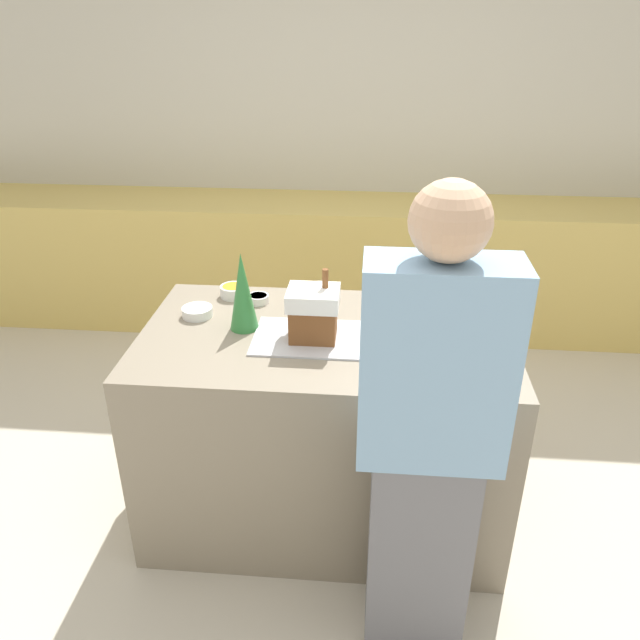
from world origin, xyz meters
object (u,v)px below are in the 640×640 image
candy_bowl_front_corner (447,306)px  candy_bowl_behind_tray (403,334)px  candy_bowl_near_tray_left (258,298)px  candy_bowl_far_left (234,291)px  candy_bowl_beside_tree (197,311)px  candy_bowl_far_right (320,291)px  candy_bowl_center_rear (404,318)px  person (429,440)px  baking_tray (313,338)px  gingerbread_house (313,312)px  decorative_tree (243,292)px

candy_bowl_front_corner → candy_bowl_behind_tray: (-0.20, -0.27, -0.00)m
candy_bowl_near_tray_left → candy_bowl_far_left: size_ratio=0.78×
candy_bowl_beside_tree → candy_bowl_far_right: size_ratio=0.96×
candy_bowl_center_rear → person: 0.74m
baking_tray → candy_bowl_near_tray_left: (-0.27, 0.31, 0.02)m
person → baking_tray: bearing=126.0°
gingerbread_house → candy_bowl_far_right: (-0.01, 0.39, -0.09)m
baking_tray → candy_bowl_beside_tree: size_ratio=3.68×
candy_bowl_near_tray_left → person: size_ratio=0.06×
candy_bowl_far_left → candy_bowl_front_corner: bearing=-4.5°
candy_bowl_near_tray_left → person: bearing=-52.1°
candy_bowl_behind_tray → candy_bowl_far_right: bearing=134.3°
candy_bowl_behind_tray → person: (0.06, -0.60, -0.05)m
gingerbread_house → candy_bowl_front_corner: bearing=28.2°
candy_bowl_far_left → candy_bowl_near_tray_left: bearing=-24.0°
decorative_tree → candy_bowl_near_tray_left: bearing=87.0°
decorative_tree → candy_bowl_near_tray_left: (0.01, 0.25, -0.14)m
candy_bowl_behind_tray → candy_bowl_center_rear: bearing=86.2°
candy_bowl_behind_tray → baking_tray: bearing=-175.4°
baking_tray → person: bearing=-54.0°
gingerbread_house → candy_bowl_front_corner: gingerbread_house is taller
gingerbread_house → candy_bowl_beside_tree: size_ratio=2.16×
candy_bowl_beside_tree → candy_bowl_near_tray_left: bearing=34.0°
decorative_tree → candy_bowl_far_right: bearing=49.3°
gingerbread_house → person: size_ratio=0.16×
baking_tray → candy_bowl_far_left: candy_bowl_far_left is taller
decorative_tree → person: size_ratio=0.19×
candy_bowl_far_left → person: person is taller
candy_bowl_behind_tray → person: person is taller
candy_bowl_far_left → person: bearing=-49.2°
decorative_tree → candy_bowl_near_tray_left: decorative_tree is taller
person → decorative_tree: bearing=137.7°
decorative_tree → candy_bowl_far_left: decorative_tree is taller
candy_bowl_far_right → candy_bowl_behind_tray: (0.36, -0.37, -0.00)m
candy_bowl_behind_tray → gingerbread_house: bearing=-175.4°
decorative_tree → candy_bowl_near_tray_left: 0.28m
baking_tray → candy_bowl_near_tray_left: candy_bowl_near_tray_left is taller
gingerbread_house → decorative_tree: decorative_tree is taller
decorative_tree → candy_bowl_beside_tree: 0.27m
candy_bowl_center_rear → candy_bowl_front_corner: 0.23m
candy_bowl_front_corner → candy_bowl_far_left: (-0.94, 0.07, 0.00)m
decorative_tree → candy_bowl_far_left: 0.35m
gingerbread_house → decorative_tree: bearing=166.7°
candy_bowl_beside_tree → candy_bowl_far_left: size_ratio=1.07×
baking_tray → candy_bowl_front_corner: 0.62m
decorative_tree → baking_tray: bearing=-13.3°
candy_bowl_near_tray_left → decorative_tree: bearing=-93.0°
candy_bowl_front_corner → candy_bowl_far_left: size_ratio=0.83×
gingerbread_house → decorative_tree: (-0.29, 0.07, 0.05)m
baking_tray → person: size_ratio=0.28×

